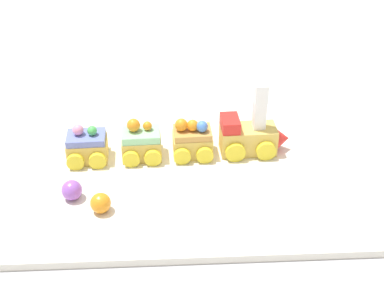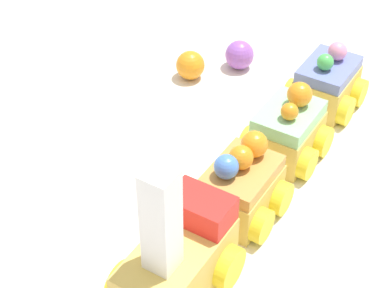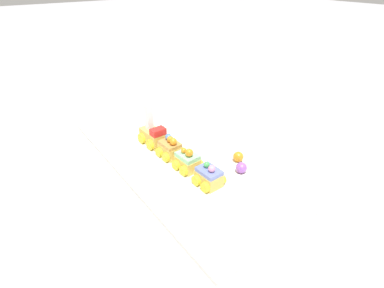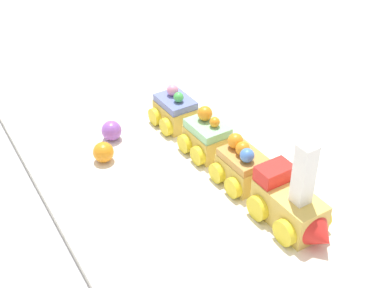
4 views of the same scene
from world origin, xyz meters
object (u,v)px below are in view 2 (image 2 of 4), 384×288
Objects in this scene: gumball_orange at (190,65)px; cake_car_caramel at (241,187)px; cake_car_blueberry at (327,85)px; gumball_purple at (239,55)px; cake_car_mint at (288,132)px; cake_train_locomotive at (171,269)px.

cake_car_caramel is at bearing 45.71° from gumball_orange.
cake_car_caramel reaches higher than gumball_orange.
cake_car_blueberry is 0.10m from gumball_purple.
cake_car_mint reaches higher than cake_car_caramel.
cake_car_caramel is 0.08m from cake_car_mint.
cake_car_caramel is 0.97× the size of cake_car_mint.
cake_car_mint is 1.03× the size of cake_car_blueberry.
gumball_purple is at bearing -160.30° from cake_train_locomotive.
cake_car_caramel is 0.21m from gumball_purple.
cake_train_locomotive is 0.28m from gumball_orange.
gumball_purple and gumball_orange have the same top height.
cake_train_locomotive is 0.27m from cake_car_blueberry.
gumball_purple is (-0.28, -0.11, -0.01)m from cake_train_locomotive.
cake_car_mint reaches higher than cake_car_blueberry.
cake_train_locomotive is 0.31m from gumball_purple.
cake_car_blueberry is at bearing 83.73° from gumball_purple.
cake_car_caramel is 2.25× the size of gumball_orange.
cake_car_mint is at bearing 179.93° from cake_train_locomotive.
cake_car_blueberry reaches higher than gumball_purple.
cake_train_locomotive reaches higher than gumball_purple.
gumball_purple is at bearing -151.34° from cake_car_caramel.
gumball_purple is (-0.18, -0.11, -0.01)m from cake_car_caramel.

